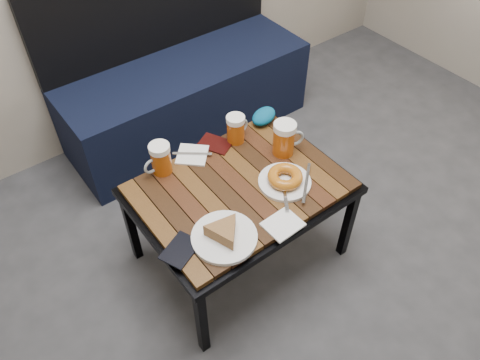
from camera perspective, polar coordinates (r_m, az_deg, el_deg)
bench at (r=2.73m, az=-6.82°, el=10.80°), size 1.40×0.50×0.95m
cafe_table at (r=1.91m, az=-0.00°, el=-1.50°), size 0.84×0.62×0.47m
beer_mug_left at (r=1.91m, az=-9.70°, el=2.57°), size 0.13×0.09×0.14m
beer_mug_centre at (r=2.03m, az=-0.49°, el=6.29°), size 0.12×0.09×0.13m
beer_mug_right at (r=1.97m, az=5.47°, el=5.08°), size 0.15×0.12×0.15m
plate_pie at (r=1.68m, az=-1.94°, el=-6.59°), size 0.24×0.24×0.07m
plate_bagel at (r=1.87m, az=5.51°, el=0.12°), size 0.26×0.25×0.06m
napkin_left at (r=2.01m, az=-5.84°, el=3.09°), size 0.18×0.18×0.01m
napkin_right at (r=1.75m, az=5.24°, el=-5.43°), size 0.14×0.12×0.01m
passport_navy at (r=1.68m, az=-7.26°, el=-8.44°), size 0.17×0.15×0.01m
passport_burgundy at (r=2.05m, az=-3.05°, el=4.43°), size 0.15×0.17×0.01m
knit_pouch at (r=2.16m, az=2.92°, el=7.78°), size 0.16×0.13×0.06m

